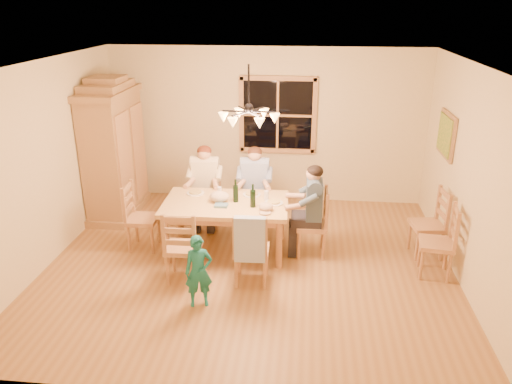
# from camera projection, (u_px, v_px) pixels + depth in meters

# --- Properties ---
(floor) EXTENTS (5.50, 5.50, 0.00)m
(floor) POSITION_uv_depth(u_px,v_px,m) (250.00, 264.00, 6.90)
(floor) COLOR olive
(floor) RESTS_ON ground
(ceiling) EXTENTS (5.50, 5.00, 0.02)m
(ceiling) POSITION_uv_depth(u_px,v_px,m) (249.00, 64.00, 5.93)
(ceiling) COLOR white
(ceiling) RESTS_ON wall_back
(wall_back) EXTENTS (5.50, 0.02, 2.70)m
(wall_back) POSITION_uv_depth(u_px,v_px,m) (266.00, 126.00, 8.73)
(wall_back) COLOR beige
(wall_back) RESTS_ON floor
(wall_left) EXTENTS (0.02, 5.00, 2.70)m
(wall_left) POSITION_uv_depth(u_px,v_px,m) (46.00, 164.00, 6.69)
(wall_left) COLOR beige
(wall_left) RESTS_ON floor
(wall_right) EXTENTS (0.02, 5.00, 2.70)m
(wall_right) POSITION_uv_depth(u_px,v_px,m) (471.00, 179.00, 6.14)
(wall_right) COLOR beige
(wall_right) RESTS_ON floor
(window) EXTENTS (1.30, 0.06, 1.30)m
(window) POSITION_uv_depth(u_px,v_px,m) (278.00, 115.00, 8.61)
(window) COLOR black
(window) RESTS_ON wall_back
(painting) EXTENTS (0.06, 0.78, 0.64)m
(painting) POSITION_uv_depth(u_px,v_px,m) (446.00, 135.00, 7.17)
(painting) COLOR olive
(painting) RESTS_ON wall_right
(chandelier) EXTENTS (0.77, 0.68, 0.71)m
(chandelier) POSITION_uv_depth(u_px,v_px,m) (249.00, 116.00, 6.15)
(chandelier) COLOR black
(chandelier) RESTS_ON ceiling
(armoire) EXTENTS (0.66, 1.40, 2.30)m
(armoire) POSITION_uv_depth(u_px,v_px,m) (114.00, 153.00, 8.19)
(armoire) COLOR olive
(armoire) RESTS_ON floor
(dining_table) EXTENTS (1.77, 1.11, 0.76)m
(dining_table) POSITION_uv_depth(u_px,v_px,m) (226.00, 209.00, 7.03)
(dining_table) COLOR tan
(dining_table) RESTS_ON floor
(chair_far_left) EXTENTS (0.45, 0.43, 0.99)m
(chair_far_left) POSITION_uv_depth(u_px,v_px,m) (206.00, 208.00, 7.96)
(chair_far_left) COLOR #A67049
(chair_far_left) RESTS_ON floor
(chair_far_right) EXTENTS (0.45, 0.43, 0.99)m
(chair_far_right) POSITION_uv_depth(u_px,v_px,m) (255.00, 210.00, 7.90)
(chair_far_right) COLOR #A67049
(chair_far_right) RESTS_ON floor
(chair_near_left) EXTENTS (0.45, 0.43, 0.99)m
(chair_near_left) POSITION_uv_depth(u_px,v_px,m) (184.00, 258.00, 6.43)
(chair_near_left) COLOR #A67049
(chair_near_left) RESTS_ON floor
(chair_near_right) EXTENTS (0.45, 0.43, 0.99)m
(chair_near_right) POSITION_uv_depth(u_px,v_px,m) (251.00, 261.00, 6.36)
(chair_near_right) COLOR #A67049
(chair_near_right) RESTS_ON floor
(chair_end_left) EXTENTS (0.43, 0.45, 0.99)m
(chair_end_left) POSITION_uv_depth(u_px,v_px,m) (144.00, 229.00, 7.26)
(chair_end_left) COLOR #A67049
(chair_end_left) RESTS_ON floor
(chair_end_right) EXTENTS (0.43, 0.45, 0.99)m
(chair_end_right) POSITION_uv_depth(u_px,v_px,m) (311.00, 235.00, 7.07)
(chair_end_right) COLOR #A67049
(chair_end_right) RESTS_ON floor
(adult_woman) EXTENTS (0.41, 0.43, 0.87)m
(adult_woman) POSITION_uv_depth(u_px,v_px,m) (205.00, 176.00, 7.77)
(adult_woman) COLOR beige
(adult_woman) RESTS_ON floor
(adult_plaid_man) EXTENTS (0.41, 0.43, 0.87)m
(adult_plaid_man) POSITION_uv_depth(u_px,v_px,m) (255.00, 178.00, 7.71)
(adult_plaid_man) COLOR #375699
(adult_plaid_man) RESTS_ON floor
(adult_slate_man) EXTENTS (0.43, 0.41, 0.87)m
(adult_slate_man) POSITION_uv_depth(u_px,v_px,m) (313.00, 199.00, 6.88)
(adult_slate_man) COLOR #405367
(adult_slate_man) RESTS_ON floor
(towel) EXTENTS (0.38, 0.11, 0.58)m
(towel) POSITION_uv_depth(u_px,v_px,m) (250.00, 239.00, 6.04)
(towel) COLOR #95ABCA
(towel) RESTS_ON chair_near_right
(wine_bottle_a) EXTENTS (0.08, 0.08, 0.33)m
(wine_bottle_a) POSITION_uv_depth(u_px,v_px,m) (236.00, 191.00, 6.95)
(wine_bottle_a) COLOR black
(wine_bottle_a) RESTS_ON dining_table
(wine_bottle_b) EXTENTS (0.08, 0.08, 0.33)m
(wine_bottle_b) POSITION_uv_depth(u_px,v_px,m) (253.00, 196.00, 6.78)
(wine_bottle_b) COLOR black
(wine_bottle_b) RESTS_ON dining_table
(plate_woman) EXTENTS (0.26, 0.26, 0.02)m
(plate_woman) POSITION_uv_depth(u_px,v_px,m) (195.00, 193.00, 7.30)
(plate_woman) COLOR white
(plate_woman) RESTS_ON dining_table
(plate_plaid) EXTENTS (0.26, 0.26, 0.02)m
(plate_plaid) POSITION_uv_depth(u_px,v_px,m) (252.00, 195.00, 7.24)
(plate_plaid) COLOR white
(plate_plaid) RESTS_ON dining_table
(plate_slate) EXTENTS (0.26, 0.26, 0.02)m
(plate_slate) POSITION_uv_depth(u_px,v_px,m) (274.00, 203.00, 6.95)
(plate_slate) COLOR white
(plate_slate) RESTS_ON dining_table
(wine_glass_a) EXTENTS (0.06, 0.06, 0.14)m
(wine_glass_a) POSITION_uv_depth(u_px,v_px,m) (220.00, 191.00, 7.19)
(wine_glass_a) COLOR silver
(wine_glass_a) RESTS_ON dining_table
(wine_glass_b) EXTENTS (0.06, 0.06, 0.14)m
(wine_glass_b) POSITION_uv_depth(u_px,v_px,m) (266.00, 196.00, 7.04)
(wine_glass_b) COLOR silver
(wine_glass_b) RESTS_ON dining_table
(cap) EXTENTS (0.20, 0.20, 0.11)m
(cap) POSITION_uv_depth(u_px,v_px,m) (266.00, 207.00, 6.70)
(cap) COLOR tan
(cap) RESTS_ON dining_table
(napkin) EXTENTS (0.18, 0.14, 0.03)m
(napkin) POSITION_uv_depth(u_px,v_px,m) (221.00, 205.00, 6.85)
(napkin) COLOR slate
(napkin) RESTS_ON dining_table
(cloth_bundle) EXTENTS (0.28, 0.22, 0.15)m
(cloth_bundle) POSITION_uv_depth(u_px,v_px,m) (219.00, 197.00, 6.98)
(cloth_bundle) COLOR tan
(cloth_bundle) RESTS_ON dining_table
(child) EXTENTS (0.37, 0.29, 0.90)m
(child) POSITION_uv_depth(u_px,v_px,m) (199.00, 271.00, 5.82)
(child) COLOR #176B6B
(child) RESTS_ON floor
(chair_spare_front) EXTENTS (0.47, 0.49, 0.99)m
(chair_spare_front) POSITION_uv_depth(u_px,v_px,m) (435.00, 254.00, 6.53)
(chair_spare_front) COLOR #A67049
(chair_spare_front) RESTS_ON floor
(chair_spare_back) EXTENTS (0.47, 0.49, 0.99)m
(chair_spare_back) POSITION_uv_depth(u_px,v_px,m) (426.00, 235.00, 7.05)
(chair_spare_back) COLOR #A67049
(chair_spare_back) RESTS_ON floor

